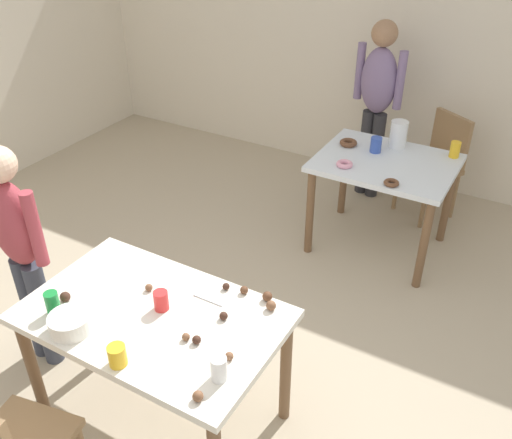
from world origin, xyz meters
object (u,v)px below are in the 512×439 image
(person_adult_far, at_px, (377,96))
(pitcher_far, at_px, (398,134))
(chair_far_table, at_px, (438,159))
(person_girl_near, at_px, (19,244))
(soda_can, at_px, (53,303))
(dining_table_far, at_px, (384,174))
(dining_table_near, at_px, (154,328))
(mixing_bowl, at_px, (70,323))

(person_adult_far, xyz_separation_m, pitcher_far, (0.35, -0.50, -0.08))
(chair_far_table, height_order, person_girl_near, person_girl_near)
(person_adult_far, bearing_deg, pitcher_far, -54.86)
(person_girl_near, xyz_separation_m, soda_can, (0.50, -0.24, -0.03))
(person_girl_near, xyz_separation_m, pitcher_far, (1.34, 2.40, 0.02))
(dining_table_far, height_order, person_girl_near, person_girl_near)
(dining_table_far, height_order, pitcher_far, pitcher_far)
(dining_table_near, height_order, chair_far_table, chair_far_table)
(person_adult_far, bearing_deg, soda_can, -98.75)
(dining_table_far, distance_m, pitcher_far, 0.34)
(mixing_bowl, bearing_deg, soda_can, 164.10)
(dining_table_near, height_order, person_adult_far, person_adult_far)
(chair_far_table, bearing_deg, pitcher_far, -116.00)
(dining_table_far, distance_m, soda_can, 2.52)
(pitcher_far, bearing_deg, chair_far_table, 64.00)
(pitcher_far, bearing_deg, soda_can, -107.64)
(dining_table_far, distance_m, person_adult_far, 0.90)
(mixing_bowl, bearing_deg, person_adult_far, 84.14)
(dining_table_near, bearing_deg, person_girl_near, 179.60)
(dining_table_near, distance_m, chair_far_table, 2.96)
(dining_table_near, bearing_deg, dining_table_far, 78.36)
(person_girl_near, distance_m, person_adult_far, 3.07)
(person_girl_near, bearing_deg, soda_can, -25.44)
(person_girl_near, relative_size, person_adult_far, 0.91)
(dining_table_far, bearing_deg, pitcher_far, 91.84)
(dining_table_far, distance_m, person_girl_near, 2.53)
(person_girl_near, height_order, person_adult_far, person_adult_far)
(person_girl_near, bearing_deg, mixing_bowl, -23.28)
(chair_far_table, height_order, mixing_bowl, chair_far_table)
(chair_far_table, height_order, pitcher_far, pitcher_far)
(chair_far_table, distance_m, pitcher_far, 0.64)
(chair_far_table, relative_size, person_girl_near, 0.62)
(person_adult_far, relative_size, pitcher_far, 7.53)
(dining_table_near, height_order, person_girl_near, person_girl_near)
(chair_far_table, distance_m, soda_can, 3.31)
(dining_table_near, height_order, dining_table_far, same)
(dining_table_near, distance_m, pitcher_far, 2.45)
(person_adult_far, bearing_deg, dining_table_far, -64.71)
(chair_far_table, distance_m, person_adult_far, 0.73)
(person_girl_near, bearing_deg, chair_far_table, 61.39)
(person_adult_far, bearing_deg, mixing_bowl, -95.86)
(chair_far_table, bearing_deg, dining_table_near, -103.00)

